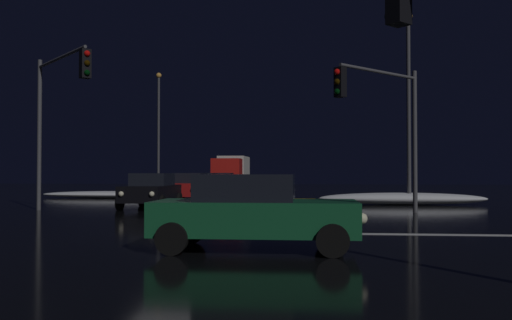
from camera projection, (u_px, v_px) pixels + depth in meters
ground at (174, 234)px, 14.75m from camera, size 120.00×120.00×0.10m
stop_line_north at (219, 212)px, 22.18m from camera, size 0.35×12.70×0.01m
centre_line_ns at (250, 198)px, 33.72m from camera, size 22.00×0.15×0.01m
crosswalk_bar_east at (463, 235)px, 14.03m from camera, size 12.70×0.40×0.01m
snow_bank_left_curb at (119, 195)px, 34.32m from camera, size 9.89×1.50×0.43m
snow_bank_right_curb at (402, 199)px, 27.19m from camera, size 8.26×1.50×0.60m
sedan_black at (151, 190)px, 24.68m from camera, size 2.02×4.33×1.57m
sedan_red at (189, 187)px, 30.72m from camera, size 2.02×4.33×1.57m
sedan_gray at (202, 185)px, 36.34m from camera, size 2.02×4.33×1.57m
sedan_blue at (221, 183)px, 42.11m from camera, size 2.02×4.33×1.57m
box_truck at (232, 171)px, 49.47m from camera, size 2.68×8.28×3.08m
sedan_green_crossing at (254, 211)px, 11.38m from camera, size 4.33×2.02×1.57m
traffic_signal_nw at (57, 100)px, 21.81m from camera, size 3.80×3.80×6.44m
traffic_signal_ne at (384, 110)px, 20.65m from camera, size 3.45×3.45×5.69m
streetlamp_left_far at (159, 124)px, 44.61m from camera, size 0.44×0.44×9.76m
streetlamp_right_near at (409, 94)px, 27.06m from camera, size 0.44×0.44×9.59m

